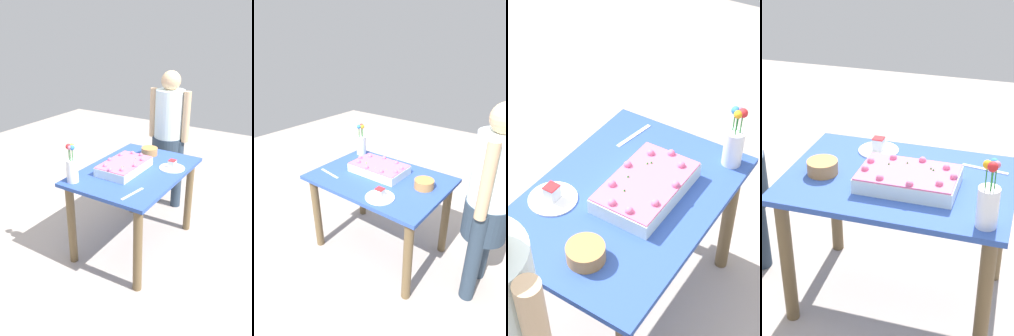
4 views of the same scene
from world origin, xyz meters
TOP-DOWN VIEW (x-y plane):
  - ground_plane at (0.00, 0.00)m, footprint 8.00×8.00m
  - dining_table at (0.00, 0.00)m, footprint 1.13×0.79m
  - sheet_cake at (0.06, -0.07)m, footprint 0.47×0.29m
  - serving_plate_with_slice at (-0.19, 0.26)m, footprint 0.22×0.22m
  - cake_knife at (0.39, 0.21)m, footprint 0.24×0.06m
  - flower_vase at (0.46, -0.30)m, footprint 0.09×0.09m
  - fruit_bowl at (-0.38, -0.07)m, footprint 0.16×0.16m

SIDE VIEW (x-z plane):
  - ground_plane at x=0.00m, z-range 0.00..0.00m
  - dining_table at x=0.00m, z-range 0.23..0.99m
  - cake_knife at x=0.39m, z-range 0.76..0.76m
  - serving_plate_with_slice at x=-0.19m, z-range 0.74..0.82m
  - fruit_bowl at x=-0.38m, z-range 0.76..0.83m
  - sheet_cake at x=0.06m, z-range 0.75..0.85m
  - flower_vase at x=0.46m, z-range 0.72..1.04m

